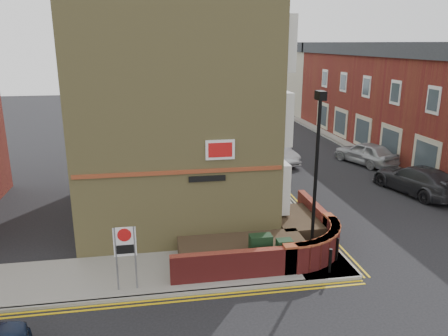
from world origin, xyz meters
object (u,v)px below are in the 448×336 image
(utility_cabinet_large, at_px, (260,250))
(zone_sign, at_px, (125,247))
(lamppost, at_px, (316,179))
(silver_car_near, at_px, (275,152))

(utility_cabinet_large, distance_m, zone_sign, 4.86)
(lamppost, xyz_separation_m, utility_cabinet_large, (-1.90, 0.10, -2.62))
(silver_car_near, bearing_deg, utility_cabinet_large, -119.61)
(utility_cabinet_large, xyz_separation_m, zone_sign, (-4.70, -0.80, 0.92))
(zone_sign, height_order, silver_car_near, zone_sign)
(silver_car_near, bearing_deg, zone_sign, -133.44)
(zone_sign, bearing_deg, utility_cabinet_large, 9.69)
(zone_sign, bearing_deg, lamppost, 6.07)
(utility_cabinet_large, bearing_deg, zone_sign, -170.31)
(lamppost, bearing_deg, silver_car_near, 79.18)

